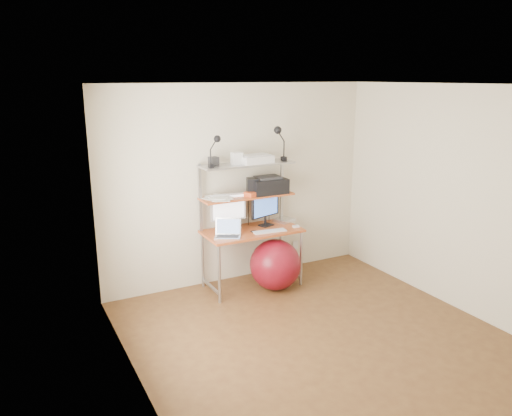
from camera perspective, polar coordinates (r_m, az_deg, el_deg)
The scene contains 20 objects.
room at distance 4.82m, azimuth 7.38°, elevation -1.24°, with size 3.60×3.60×3.60m.
computer_desk at distance 6.14m, azimuth -0.72°, elevation -0.45°, with size 1.20×0.60×1.57m.
wall_outlet at distance 6.97m, azimuth 4.50°, elevation -4.26°, with size 0.08×0.01×0.12m, color silver.
monitor_silver at distance 6.09m, azimuth -3.18°, elevation -0.14°, with size 0.44×0.18×0.49m.
monitor_black at distance 6.27m, azimuth 1.08°, elevation 0.02°, with size 0.45×0.18×0.46m.
laptop at distance 5.90m, azimuth -3.22°, elevation -2.83°, with size 0.38×0.36×0.26m.
keyboard at distance 6.08m, azimuth 1.57°, elevation -2.68°, with size 0.41×0.12×0.01m, color silver.
mouse at distance 6.27m, azimuth 4.59°, elevation -2.11°, with size 0.08×0.05×0.02m, color silver.
mac_mini at distance 6.51m, azimuth 3.22°, elevation -1.37°, with size 0.21×0.21×0.04m, color #BBBBBF.
phone at distance 6.04m, azimuth -0.09°, elevation -2.78°, with size 0.07×0.12×0.01m, color black.
printer at distance 6.25m, azimuth 1.38°, elevation 2.62°, with size 0.46×0.32×0.22m.
nas_cube at distance 6.15m, azimuth -0.38°, elevation 2.48°, with size 0.14×0.14×0.21m, color black.
red_box at distance 6.11m, azimuth -0.33°, elevation 1.64°, with size 0.20×0.13×0.06m, color #CF4A21.
scanner at distance 6.08m, azimuth -0.07°, elevation 5.63°, with size 0.41×0.29×0.10m.
box_white at distance 5.99m, azimuth -2.21°, elevation 5.69°, with size 0.12×0.10×0.14m, color silver.
box_grey at distance 5.94m, azimuth -4.87°, elevation 5.37°, with size 0.10×0.10×0.10m, color #2A2A2C.
clip_lamp_left at distance 5.77m, azimuth -4.61°, elevation 7.29°, with size 0.15×0.08×0.37m.
clip_lamp_right at distance 6.17m, azimuth 2.65°, elevation 8.24°, with size 0.17×0.10×0.43m.
exercise_ball at distance 6.21m, azimuth 2.22°, elevation -6.49°, with size 0.63×0.63×0.63m, color maroon.
paper_stack at distance 5.98m, azimuth -4.27°, elevation 1.18°, with size 0.37×0.41×0.03m.
Camera 1 is at (-2.67, -3.78, 2.57)m, focal length 35.00 mm.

